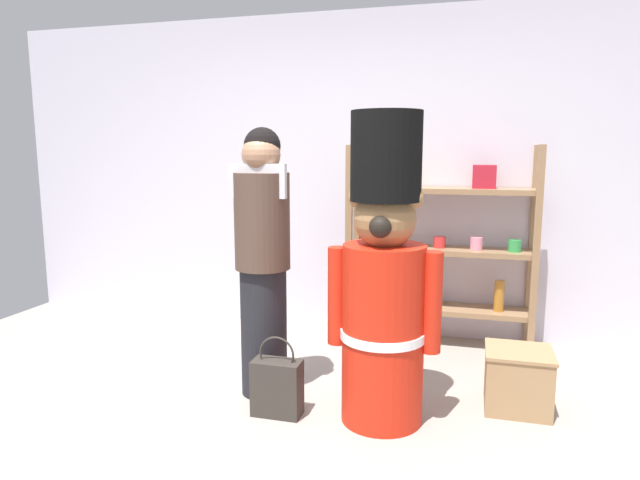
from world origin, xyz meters
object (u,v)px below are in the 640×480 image
(merchandise_shelf, at_px, (440,245))
(person_shopper, at_px, (263,257))
(teddy_bear_guard, at_px, (384,285))
(shopping_bag, at_px, (277,386))
(display_crate, at_px, (518,379))

(merchandise_shelf, distance_m, person_shopper, 1.57)
(teddy_bear_guard, bearing_deg, shopping_bag, -170.19)
(person_shopper, relative_size, shopping_bag, 3.51)
(shopping_bag, bearing_deg, display_crate, 18.43)
(teddy_bear_guard, bearing_deg, merchandise_shelf, 80.93)
(person_shopper, height_order, display_crate, person_shopper)
(person_shopper, distance_m, display_crate, 1.67)
(display_crate, bearing_deg, merchandise_shelf, 116.70)
(person_shopper, xyz_separation_m, display_crate, (1.51, 0.18, -0.69))
(merchandise_shelf, xyz_separation_m, teddy_bear_guard, (-0.22, -1.39, -0.00))
(teddy_bear_guard, height_order, shopping_bag, teddy_bear_guard)
(merchandise_shelf, relative_size, person_shopper, 0.94)
(merchandise_shelf, relative_size, shopping_bag, 3.30)
(teddy_bear_guard, bearing_deg, person_shopper, 167.77)
(display_crate, bearing_deg, shopping_bag, -161.57)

